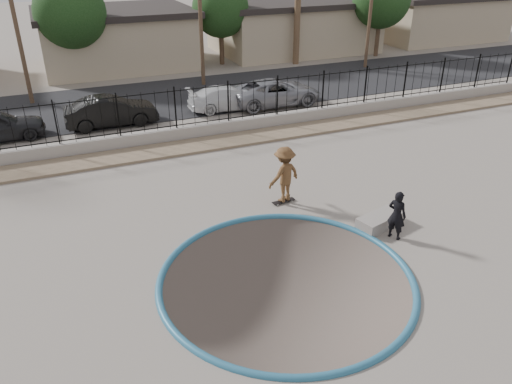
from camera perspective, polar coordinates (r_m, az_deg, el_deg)
The scene contains 21 objects.
ground at distance 25.15m, azimuth -9.76°, elevation 4.81°, with size 120.00×120.00×2.20m, color gray.
bowl_pit at distance 13.77m, azimuth 3.47°, elevation -9.94°, with size 6.84×6.84×1.80m, color #4B4139, non-canonical shape.
coping_ring at distance 13.77m, azimuth 3.47°, elevation -9.94°, with size 7.04×7.04×0.20m, color #2A6788.
rock_strip at distance 22.19m, azimuth -8.21°, elevation 5.06°, with size 42.00×1.60×0.11m, color #8B755B.
retaining_wall at distance 23.10m, azimuth -8.99°, elevation 6.56°, with size 42.00×0.45×0.60m, color gray.
fence at distance 22.71m, azimuth -9.20°, elevation 9.39°, with size 40.00×0.04×1.80m.
street at distance 29.42m, azimuth -12.36°, elevation 10.19°, with size 90.00×8.00×0.04m, color black.
house_center at distance 38.14m, azimuth -15.72°, elevation 16.66°, with size 10.60×8.60×3.90m.
house_east at distance 42.33m, azimuth 4.28°, elevation 18.49°, with size 12.60×8.60×3.90m.
house_east_far at distance 50.21m, azimuth 19.49°, elevation 18.48°, with size 11.60×8.60×3.90m.
utility_pole_left at distance 30.01m, azimuth -25.93°, elevation 17.74°, with size 1.70×0.24×9.00m.
utility_pole_mid at distance 31.30m, azimuth -6.46°, elevation 20.87°, with size 1.70×0.24×9.50m.
street_tree_left at distance 34.09m, azimuth -20.47°, elevation 18.65°, with size 4.32×4.32×6.36m.
street_tree_mid at distance 37.07m, azimuth -4.08°, elevation 20.18°, with size 3.96×3.96×5.83m.
skater at distance 17.04m, azimuth 3.24°, elevation 1.72°, with size 1.28×0.73×1.98m, color brown.
skateboard at distance 17.46m, azimuth 3.16°, elevation -1.03°, with size 0.86×0.29×0.07m.
videographer at distance 15.68m, azimuth 15.79°, elevation -2.55°, with size 0.58×0.38×1.59m, color black.
concrete_ledge at distance 16.46m, azimuth 14.00°, elevation -3.19°, with size 1.60×0.70×0.40m, color gray.
car_b at distance 25.46m, azimuth -16.24°, elevation 8.84°, with size 1.52×4.37×1.44m, color black.
car_c at distance 27.07m, azimuth -3.25°, elevation 10.72°, with size 1.74×4.27×1.24m, color white.
car_d at distance 27.78m, azimuth 2.27°, elevation 11.33°, with size 2.31×5.01×1.39m, color gray.
Camera 1 is at (-5.03, -10.78, 8.29)m, focal length 35.00 mm.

